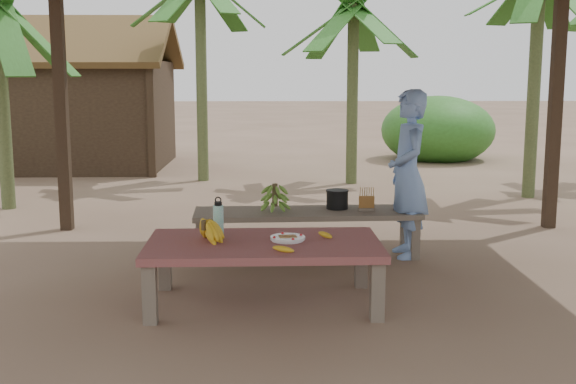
{
  "coord_description": "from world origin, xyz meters",
  "views": [
    {
      "loc": [
        -0.43,
        -5.9,
        1.79
      ],
      "look_at": [
        -0.3,
        0.06,
        0.8
      ],
      "focal_mm": 45.0,
      "sensor_mm": 36.0,
      "label": 1
    }
  ],
  "objects_px": {
    "bench": "(307,216)",
    "plate": "(288,238)",
    "work_table": "(264,250)",
    "cooking_pot": "(337,200)",
    "woman": "(408,174)",
    "ripe_banana_bunch": "(204,230)",
    "water_flask": "(218,219)"
  },
  "relations": [
    {
      "from": "work_table",
      "to": "bench",
      "type": "height_order",
      "value": "work_table"
    },
    {
      "from": "work_table",
      "to": "water_flask",
      "type": "bearing_deg",
      "value": 145.1
    },
    {
      "from": "work_table",
      "to": "cooking_pot",
      "type": "distance_m",
      "value": 1.76
    },
    {
      "from": "bench",
      "to": "woman",
      "type": "relative_size",
      "value": 1.36
    },
    {
      "from": "ripe_banana_bunch",
      "to": "plate",
      "type": "distance_m",
      "value": 0.65
    },
    {
      "from": "plate",
      "to": "water_flask",
      "type": "distance_m",
      "value": 0.6
    },
    {
      "from": "cooking_pot",
      "to": "woman",
      "type": "distance_m",
      "value": 0.74
    },
    {
      "from": "plate",
      "to": "woman",
      "type": "bearing_deg",
      "value": 50.3
    },
    {
      "from": "plate",
      "to": "water_flask",
      "type": "bearing_deg",
      "value": 158.5
    },
    {
      "from": "plate",
      "to": "cooking_pot",
      "type": "distance_m",
      "value": 1.67
    },
    {
      "from": "water_flask",
      "to": "cooking_pot",
      "type": "bearing_deg",
      "value": 51.71
    },
    {
      "from": "work_table",
      "to": "ripe_banana_bunch",
      "type": "xyz_separation_m",
      "value": [
        -0.46,
        0.01,
        0.16
      ]
    },
    {
      "from": "water_flask",
      "to": "plate",
      "type": "bearing_deg",
      "value": -21.5
    },
    {
      "from": "ripe_banana_bunch",
      "to": "water_flask",
      "type": "distance_m",
      "value": 0.26
    },
    {
      "from": "bench",
      "to": "woman",
      "type": "xyz_separation_m",
      "value": [
        0.98,
        -0.04,
        0.42
      ]
    },
    {
      "from": "work_table",
      "to": "woman",
      "type": "relative_size",
      "value": 1.11
    },
    {
      "from": "work_table",
      "to": "water_flask",
      "type": "height_order",
      "value": "water_flask"
    },
    {
      "from": "work_table",
      "to": "woman",
      "type": "xyz_separation_m",
      "value": [
        1.38,
        1.47,
        0.38
      ]
    },
    {
      "from": "woman",
      "to": "water_flask",
      "type": "bearing_deg",
      "value": -59.19
    },
    {
      "from": "work_table",
      "to": "plate",
      "type": "height_order",
      "value": "plate"
    },
    {
      "from": "bench",
      "to": "woman",
      "type": "height_order",
      "value": "woman"
    },
    {
      "from": "bench",
      "to": "water_flask",
      "type": "height_order",
      "value": "water_flask"
    },
    {
      "from": "plate",
      "to": "woman",
      "type": "relative_size",
      "value": 0.17
    },
    {
      "from": "ripe_banana_bunch",
      "to": "woman",
      "type": "height_order",
      "value": "woman"
    },
    {
      "from": "water_flask",
      "to": "woman",
      "type": "height_order",
      "value": "woman"
    },
    {
      "from": "plate",
      "to": "ripe_banana_bunch",
      "type": "bearing_deg",
      "value": -178.36
    },
    {
      "from": "cooking_pot",
      "to": "plate",
      "type": "bearing_deg",
      "value": -108.38
    },
    {
      "from": "bench",
      "to": "plate",
      "type": "height_order",
      "value": "plate"
    },
    {
      "from": "plate",
      "to": "woman",
      "type": "height_order",
      "value": "woman"
    },
    {
      "from": "bench",
      "to": "plate",
      "type": "relative_size",
      "value": 8.19
    },
    {
      "from": "bench",
      "to": "plate",
      "type": "distance_m",
      "value": 1.5
    },
    {
      "from": "ripe_banana_bunch",
      "to": "work_table",
      "type": "bearing_deg",
      "value": -1.19
    }
  ]
}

